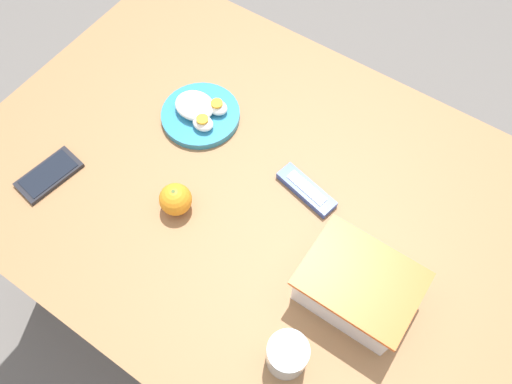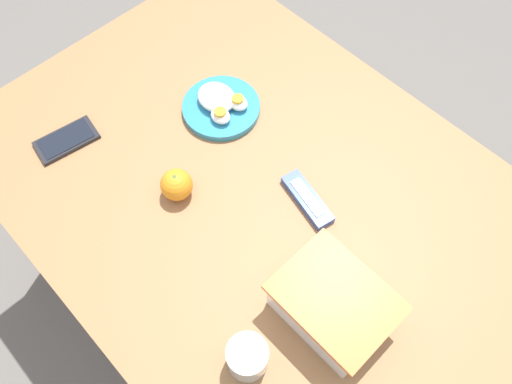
{
  "view_description": "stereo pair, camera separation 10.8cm",
  "coord_description": "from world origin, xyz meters",
  "px_view_note": "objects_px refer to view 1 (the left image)",
  "views": [
    {
      "loc": [
        -0.33,
        0.46,
        1.72
      ],
      "look_at": [
        -0.03,
        0.02,
        0.77
      ],
      "focal_mm": 35.0,
      "sensor_mm": 36.0,
      "label": 1
    },
    {
      "loc": [
        -0.41,
        0.39,
        1.72
      ],
      "look_at": [
        -0.03,
        0.02,
        0.77
      ],
      "focal_mm": 35.0,
      "sensor_mm": 36.0,
      "label": 2
    }
  ],
  "objects_px": {
    "rice_plate": "(200,112)",
    "drinking_glass": "(287,355)",
    "food_container": "(357,288)",
    "candy_bar": "(306,190)",
    "cell_phone": "(49,175)",
    "orange_fruit": "(176,199)"
  },
  "relations": [
    {
      "from": "cell_phone",
      "to": "drinking_glass",
      "type": "distance_m",
      "value": 0.67
    },
    {
      "from": "rice_plate",
      "to": "drinking_glass",
      "type": "xyz_separation_m",
      "value": [
        -0.48,
        0.37,
        0.02
      ]
    },
    {
      "from": "cell_phone",
      "to": "orange_fruit",
      "type": "bearing_deg",
      "value": -160.8
    },
    {
      "from": "rice_plate",
      "to": "drinking_glass",
      "type": "relative_size",
      "value": 2.28
    },
    {
      "from": "food_container",
      "to": "orange_fruit",
      "type": "relative_size",
      "value": 3.05
    },
    {
      "from": "rice_plate",
      "to": "candy_bar",
      "type": "relative_size",
      "value": 1.25
    },
    {
      "from": "food_container",
      "to": "rice_plate",
      "type": "bearing_deg",
      "value": -19.38
    },
    {
      "from": "candy_bar",
      "to": "drinking_glass",
      "type": "height_order",
      "value": "drinking_glass"
    },
    {
      "from": "candy_bar",
      "to": "food_container",
      "type": "bearing_deg",
      "value": 143.33
    },
    {
      "from": "candy_bar",
      "to": "cell_phone",
      "type": "relative_size",
      "value": 1.0
    },
    {
      "from": "candy_bar",
      "to": "drinking_glass",
      "type": "xyz_separation_m",
      "value": [
        -0.16,
        0.33,
        0.03
      ]
    },
    {
      "from": "cell_phone",
      "to": "drinking_glass",
      "type": "relative_size",
      "value": 1.82
    },
    {
      "from": "orange_fruit",
      "to": "food_container",
      "type": "bearing_deg",
      "value": -174.35
    },
    {
      "from": "candy_bar",
      "to": "drinking_glass",
      "type": "distance_m",
      "value": 0.37
    },
    {
      "from": "cell_phone",
      "to": "drinking_glass",
      "type": "height_order",
      "value": "drinking_glass"
    },
    {
      "from": "cell_phone",
      "to": "drinking_glass",
      "type": "xyz_separation_m",
      "value": [
        -0.66,
        0.04,
        0.04
      ]
    },
    {
      "from": "orange_fruit",
      "to": "cell_phone",
      "type": "xyz_separation_m",
      "value": [
        0.29,
        0.1,
        -0.03
      ]
    },
    {
      "from": "cell_phone",
      "to": "candy_bar",
      "type": "bearing_deg",
      "value": -149.94
    },
    {
      "from": "orange_fruit",
      "to": "drinking_glass",
      "type": "bearing_deg",
      "value": 159.44
    },
    {
      "from": "orange_fruit",
      "to": "candy_bar",
      "type": "bearing_deg",
      "value": -138.27
    },
    {
      "from": "food_container",
      "to": "rice_plate",
      "type": "xyz_separation_m",
      "value": [
        0.52,
        -0.18,
        -0.03
      ]
    },
    {
      "from": "orange_fruit",
      "to": "cell_phone",
      "type": "height_order",
      "value": "orange_fruit"
    }
  ]
}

